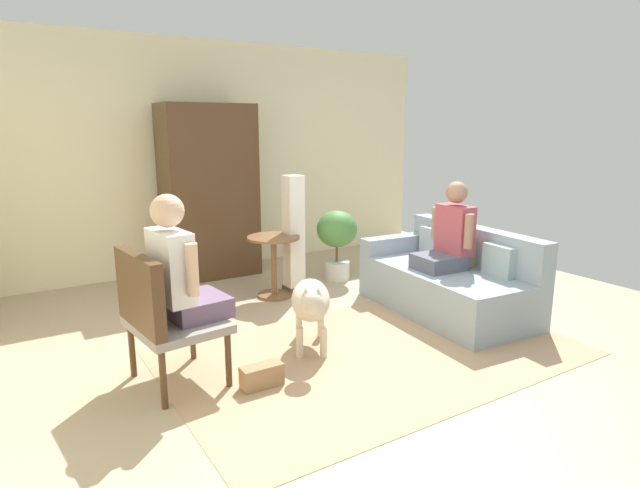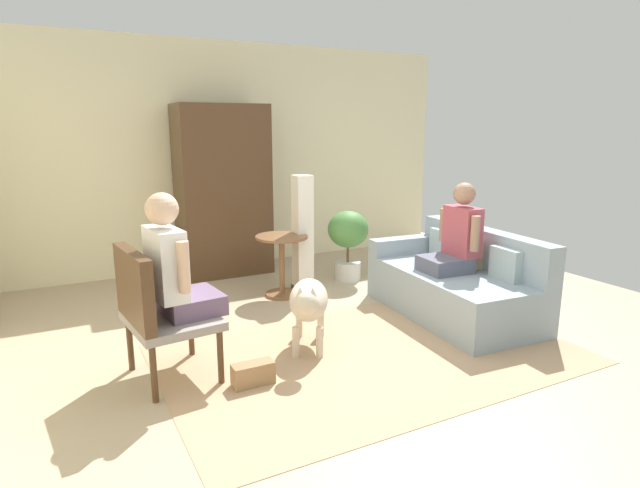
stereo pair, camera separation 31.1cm
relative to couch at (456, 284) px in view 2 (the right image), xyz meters
The scene contains 13 objects.
ground_plane 1.36m from the couch, behind, with size 7.04×7.04×0.00m, color tan.
back_wall 3.29m from the couch, 115.03° to the left, with size 6.17×0.12×2.75m, color beige.
area_rug 1.33m from the couch, 161.32° to the right, with size 3.18×2.03×0.01m, color tan.
couch is the anchor object (origin of this frame).
armchair 2.81m from the couch, behind, with size 0.63×0.72×0.96m.
person_on_couch 0.46m from the couch, 155.12° to the right, with size 0.50×0.53×0.82m.
person_on_armchair 2.69m from the couch, behind, with size 0.50×0.57×0.87m.
round_end_table 1.78m from the couch, 134.60° to the left, with size 0.54×0.54×0.65m.
dog 1.61m from the couch, behind, with size 0.56×0.81×0.62m.
potted_plant 1.50m from the couch, 102.99° to the left, with size 0.47×0.47×0.81m.
column_lamp 1.67m from the couch, 126.60° to the left, with size 0.20×0.20×1.25m.
armoire_cabinet 2.92m from the couch, 121.84° to the left, with size 1.05×0.56×2.00m, color #4C331E.
handbag 2.28m from the couch, 168.40° to the right, with size 0.29×0.12×0.16m, color #99724C.
Camera 2 is at (-2.06, -3.48, 1.77)m, focal length 29.65 mm.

